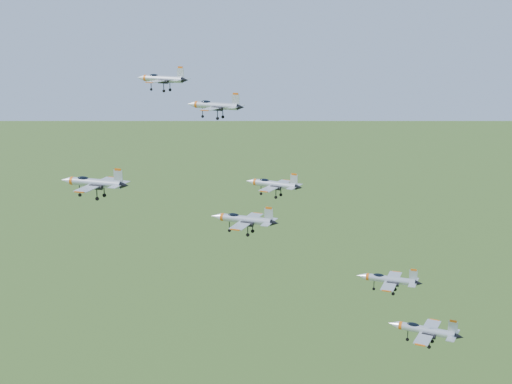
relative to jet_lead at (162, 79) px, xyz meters
The scene contains 7 objects.
jet_lead is the anchor object (origin of this frame).
jet_left_high 20.42m from the jet_lead, 24.04° to the right, with size 11.76×9.78×3.14m.
jet_right_high 36.35m from the jet_lead, 72.08° to the right, with size 12.62×10.63×3.39m.
jet_left_low 33.37m from the jet_lead, ahead, with size 11.77×9.71×3.15m.
jet_right_low 48.41m from the jet_lead, 36.80° to the right, with size 11.16×9.34×2.99m.
jet_trail 62.34m from the jet_lead, 11.64° to the right, with size 10.82×9.08×2.90m.
jet_extra 70.99m from the jet_lead, ahead, with size 12.69×10.51×3.39m.
Camera 1 is at (71.41, -104.55, 153.84)m, focal length 50.00 mm.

